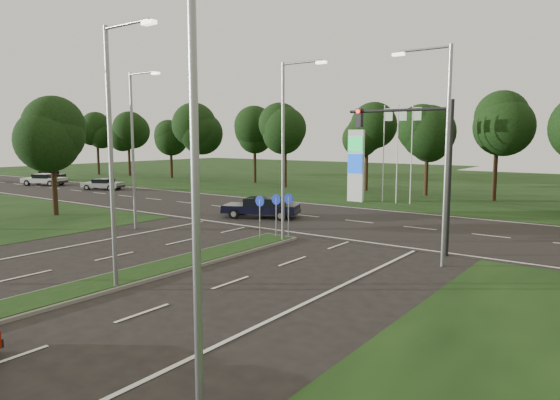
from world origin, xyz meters
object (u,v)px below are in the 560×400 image
Objects in this scene: far_car_a at (103,184)px; far_car_c at (49,175)px; navy_sedan at (261,207)px; far_car_b at (44,179)px.

far_car_a is 16.05m from far_car_c.
navy_sedan is at bearing -125.27° from far_car_a.
far_car_b is at bearing -133.29° from far_car_c.
far_car_b is (-9.50, -1.05, 0.09)m from far_car_a.
navy_sedan is at bearing -119.77° from far_car_b.
far_car_c reaches higher than far_car_a.
far_car_c is (-6.29, 3.98, -0.07)m from far_car_b.
far_car_a is at bearing -111.47° from far_car_c.
far_car_b reaches higher than far_car_a.
navy_sedan is 1.06× the size of far_car_b.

